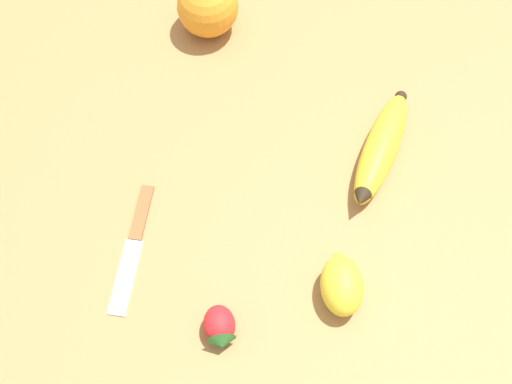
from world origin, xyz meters
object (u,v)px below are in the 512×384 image
orange (208,6)px  paring_knife (134,242)px  banana (381,149)px  lemon (342,285)px  strawberry (220,328)px

orange → paring_knife: bearing=-171.4°
banana → lemon: lemon is taller
orange → lemon: 0.45m
banana → lemon: size_ratio=2.25×
banana → strawberry: bearing=-17.9°
strawberry → paring_knife: bearing=-144.6°
orange → lemon: orange is taller
strawberry → paring_knife: size_ratio=0.35×
strawberry → paring_knife: strawberry is taller
banana → orange: (0.12, 0.30, 0.02)m
strawberry → paring_knife: 0.16m
orange → strawberry: bearing=-154.8°
orange → lemon: bearing=-136.1°
lemon → paring_knife: (-0.03, 0.26, -0.02)m
strawberry → lemon: 0.15m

